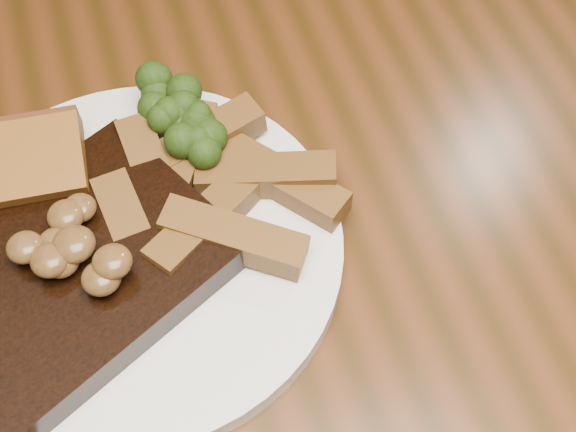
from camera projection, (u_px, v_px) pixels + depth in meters
name	position (u px, v px, depth m)	size (l,w,h in m)	color
dining_table	(276.00, 282.00, 0.63)	(1.60, 0.90, 0.75)	#46230E
plate	(137.00, 251.00, 0.53)	(0.27, 0.27, 0.01)	white
steak	(73.00, 272.00, 0.50)	(0.18, 0.14, 0.03)	black
steak_bone	(93.00, 364.00, 0.47)	(0.15, 0.01, 0.02)	beige
mushroom_pile	(64.00, 240.00, 0.48)	(0.07, 0.07, 0.03)	brown
garlic_bread	(14.00, 186.00, 0.54)	(0.10, 0.06, 0.02)	brown
potato_wedges	(206.00, 209.00, 0.53)	(0.12, 0.12, 0.02)	brown
broccoli_cluster	(172.00, 123.00, 0.56)	(0.07, 0.07, 0.04)	#243B0D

